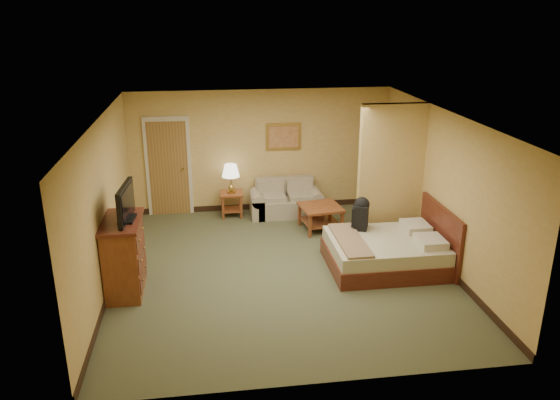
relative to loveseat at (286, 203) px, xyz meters
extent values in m
plane|color=#4C5034|center=(-0.48, -2.57, -0.25)|extent=(6.00, 6.00, 0.00)
plane|color=white|center=(-0.48, -2.57, 2.35)|extent=(6.00, 6.00, 0.00)
cube|color=tan|center=(-0.48, 0.43, 1.05)|extent=(5.50, 0.02, 2.60)
cube|color=tan|center=(-3.23, -2.57, 1.05)|extent=(0.02, 6.00, 2.60)
cube|color=tan|center=(2.27, -2.57, 1.05)|extent=(0.02, 6.00, 2.60)
cube|color=tan|center=(1.67, -1.64, 1.05)|extent=(1.20, 0.15, 2.60)
cube|color=beige|center=(-2.43, 0.40, 0.80)|extent=(0.94, 0.06, 2.10)
cube|color=olive|center=(-2.43, 0.39, 0.75)|extent=(0.80, 0.04, 2.00)
cylinder|color=#AB8D3F|center=(-2.13, 0.33, 0.75)|extent=(0.04, 0.12, 0.04)
cube|color=black|center=(-0.48, 0.42, -0.19)|extent=(5.50, 0.02, 0.12)
cube|color=tan|center=(0.00, -0.04, -0.06)|extent=(1.25, 0.67, 0.37)
cube|color=tan|center=(0.00, 0.25, 0.32)|extent=(1.25, 0.16, 0.39)
cube|color=tan|center=(-0.62, -0.04, -0.04)|extent=(0.27, 0.67, 0.42)
cube|color=tan|center=(0.62, -0.04, -0.04)|extent=(0.27, 0.67, 0.42)
cube|color=brown|center=(-1.15, 0.08, 0.25)|extent=(0.47, 0.47, 0.04)
cube|color=brown|center=(-1.15, 0.08, -0.11)|extent=(0.40, 0.40, 0.03)
cube|color=brown|center=(-1.34, -0.11, -0.01)|extent=(0.05, 0.05, 0.48)
cube|color=brown|center=(-0.96, -0.11, -0.01)|extent=(0.05, 0.05, 0.48)
cube|color=brown|center=(-1.34, 0.27, -0.01)|extent=(0.05, 0.05, 0.48)
cube|color=brown|center=(-0.96, 0.27, -0.01)|extent=(0.05, 0.05, 0.48)
cylinder|color=#AB8D3F|center=(-1.15, 0.08, 0.29)|extent=(0.18, 0.18, 0.04)
cylinder|color=#AB8D3F|center=(-1.15, 0.08, 0.53)|extent=(0.02, 0.02, 0.31)
cone|color=white|center=(-1.15, 0.08, 0.75)|extent=(0.37, 0.37, 0.25)
cube|color=brown|center=(0.55, -0.93, 0.22)|extent=(0.86, 0.86, 0.04)
cube|color=brown|center=(0.55, -0.93, -0.08)|extent=(0.74, 0.74, 0.03)
cube|color=brown|center=(0.22, -1.25, -0.02)|extent=(0.05, 0.05, 0.46)
cube|color=brown|center=(0.87, -0.60, -0.02)|extent=(0.05, 0.05, 0.46)
cube|color=#B78E3F|center=(0.00, 0.41, 1.35)|extent=(0.75, 0.03, 0.58)
cube|color=#A55A32|center=(0.00, 0.39, 1.35)|extent=(0.62, 0.02, 0.46)
cube|color=brown|center=(-2.95, -2.95, 0.31)|extent=(0.51, 1.03, 1.12)
cube|color=#4D1B12|center=(-2.95, -2.95, 0.90)|extent=(0.58, 1.10, 0.06)
cube|color=black|center=(-2.85, -2.95, 0.94)|extent=(0.25, 0.41, 0.03)
cube|color=black|center=(-2.85, -2.95, 1.21)|extent=(0.14, 0.89, 0.53)
cube|color=#4D1B12|center=(1.27, -2.71, -0.11)|extent=(1.89, 1.51, 0.28)
cube|color=beige|center=(1.27, -2.71, 0.15)|extent=(1.83, 1.45, 0.23)
cube|color=#4D1B12|center=(2.23, -2.71, 0.27)|extent=(0.06, 1.61, 1.04)
cube|color=beige|center=(1.92, -3.04, 0.32)|extent=(0.42, 0.52, 0.13)
cube|color=beige|center=(1.92, -2.38, 0.32)|extent=(0.42, 0.52, 0.13)
cube|color=olive|center=(0.66, -2.71, 0.28)|extent=(0.42, 1.42, 0.05)
cube|color=black|center=(1.00, -2.19, 0.48)|extent=(0.33, 0.39, 0.44)
sphere|color=black|center=(1.00, -2.19, 0.71)|extent=(0.27, 0.27, 0.27)
camera|label=1|loc=(-1.65, -10.78, 3.91)|focal=35.00mm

